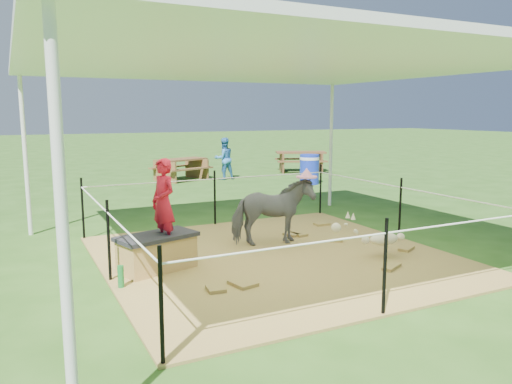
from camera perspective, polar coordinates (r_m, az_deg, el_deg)
name	(u,v)px	position (r m, az deg, el deg)	size (l,w,h in m)	color
ground	(275,258)	(7.04, 2.19, -7.54)	(90.00, 90.00, 0.00)	#2D5919
hay_patch	(275,257)	(7.04, 2.20, -7.42)	(4.60, 4.60, 0.03)	brown
canopy_tent	(276,60)	(6.78, 2.34, 14.82)	(6.30, 6.30, 2.90)	silver
rope_fence	(275,213)	(6.88, 2.23, -2.40)	(4.54, 4.54, 1.00)	black
straw_bale	(157,254)	(6.50, -11.23, -6.98)	(0.92, 0.46, 0.41)	#B78842
dark_cloth	(157,236)	(6.44, -11.29, -5.00)	(0.98, 0.51, 0.05)	black
woman	(163,195)	(6.36, -10.57, -0.29)	(0.40, 0.27, 1.11)	red
green_bottle	(121,276)	(5.98, -15.20, -9.30)	(0.07, 0.07, 0.26)	#19732D
pony	(272,212)	(7.50, 1.89, -2.26)	(0.55, 1.21, 1.02)	#4F4F54
pink_hat	(273,173)	(7.40, 1.91, 2.17)	(0.32, 0.32, 0.15)	pink
foal	(384,237)	(7.14, 14.43, -4.96)	(1.03, 0.57, 0.57)	beige
trash_barrel	(309,169)	(14.26, 6.12, 2.60)	(0.54, 0.54, 0.84)	#1931C0
picnic_table_near	(181,169)	(15.19, -8.55, 2.57)	(1.56, 1.12, 0.65)	#53361C
picnic_table_far	(301,162)	(17.25, 5.12, 3.48)	(1.67, 1.21, 0.70)	brown
distant_person	(224,159)	(15.18, -3.68, 3.83)	(0.62, 0.48, 1.27)	#347BC6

